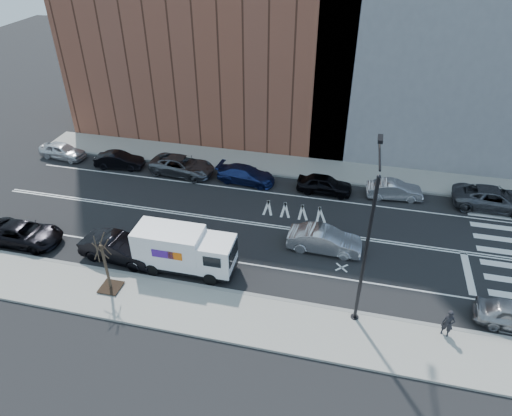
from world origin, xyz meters
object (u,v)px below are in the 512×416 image
at_px(far_parked_a, 62,151).
at_px(pedestrian, 448,323).
at_px(driving_sedan, 325,240).
at_px(fedex_van, 184,250).
at_px(far_parked_b, 119,160).

distance_m(far_parked_a, pedestrian, 33.59).
bearing_deg(driving_sedan, far_parked_a, 73.38).
bearing_deg(far_parked_a, pedestrian, -107.47).
relative_size(fedex_van, pedestrian, 3.78).
bearing_deg(far_parked_b, fedex_van, -143.30).
xyz_separation_m(far_parked_b, driving_sedan, (18.20, -7.17, 0.11)).
bearing_deg(driving_sedan, far_parked_b, 69.51).
bearing_deg(far_parked_a, far_parked_b, -88.41).
relative_size(far_parked_b, driving_sedan, 0.86).
xyz_separation_m(far_parked_a, pedestrian, (30.84, -13.32, 0.25)).
relative_size(driving_sedan, pedestrian, 2.91).
height_order(driving_sedan, pedestrian, pedestrian).
xyz_separation_m(far_parked_a, far_parked_b, (5.71, -0.43, -0.04)).
relative_size(fedex_van, far_parked_a, 1.48).
relative_size(far_parked_a, driving_sedan, 0.88).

